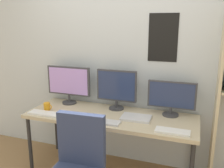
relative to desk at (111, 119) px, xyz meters
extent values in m
cube|color=silver|center=(0.00, 0.42, 0.61)|extent=(4.32, 0.10, 2.60)
cube|color=black|center=(0.50, 0.37, 0.91)|extent=(0.33, 0.01, 0.54)
cube|color=tan|center=(0.00, 0.00, 0.03)|extent=(1.92, 0.68, 0.04)
cylinder|color=#262628|center=(-0.91, -0.29, -0.34)|extent=(0.04, 0.04, 0.70)
cylinder|color=#262628|center=(-0.91, 0.29, -0.34)|extent=(0.04, 0.04, 0.70)
cylinder|color=#262628|center=(0.91, 0.29, -0.34)|extent=(0.04, 0.04, 0.70)
cube|color=beige|center=(1.11, 0.23, 0.29)|extent=(0.03, 0.28, 1.95)
cube|color=navy|center=(-0.04, -0.66, 0.06)|extent=(0.44, 0.09, 0.48)
cylinder|color=#38383D|center=(-0.64, 0.21, 0.06)|extent=(0.18, 0.18, 0.02)
cylinder|color=#38383D|center=(-0.64, 0.21, 0.12)|extent=(0.03, 0.03, 0.10)
cube|color=#38383D|center=(-0.64, 0.21, 0.35)|extent=(0.58, 0.03, 0.37)
cube|color=#B28CE5|center=(-0.64, 0.20, 0.35)|extent=(0.54, 0.01, 0.33)
cylinder|color=#38383D|center=(0.00, 0.21, 0.06)|extent=(0.18, 0.18, 0.02)
cylinder|color=#38383D|center=(0.00, 0.21, 0.12)|extent=(0.03, 0.03, 0.08)
cube|color=#38383D|center=(0.00, 0.21, 0.35)|extent=(0.49, 0.03, 0.37)
cube|color=navy|center=(0.00, 0.20, 0.35)|extent=(0.45, 0.01, 0.34)
cylinder|color=#38383D|center=(0.64, 0.21, 0.06)|extent=(0.18, 0.18, 0.02)
cylinder|color=#38383D|center=(0.64, 0.21, 0.11)|extent=(0.03, 0.03, 0.07)
cube|color=#38383D|center=(0.64, 0.21, 0.30)|extent=(0.53, 0.03, 0.30)
cube|color=navy|center=(0.64, 0.20, 0.30)|extent=(0.49, 0.01, 0.27)
cube|color=silver|center=(-0.71, -0.23, 0.06)|extent=(0.39, 0.13, 0.02)
cube|color=silver|center=(0.00, -0.23, 0.06)|extent=(0.36, 0.13, 0.02)
cube|color=silver|center=(0.71, -0.23, 0.06)|extent=(0.33, 0.13, 0.02)
ellipsoid|color=silver|center=(-0.26, -0.19, 0.07)|extent=(0.06, 0.10, 0.03)
cube|color=silver|center=(0.30, -0.02, 0.07)|extent=(0.33, 0.23, 0.02)
cylinder|color=orange|center=(-0.77, -0.10, 0.10)|extent=(0.08, 0.08, 0.09)
torus|color=orange|center=(-0.73, -0.10, 0.10)|extent=(0.06, 0.01, 0.06)
camera|label=1|loc=(0.89, -2.46, 1.08)|focal=39.42mm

